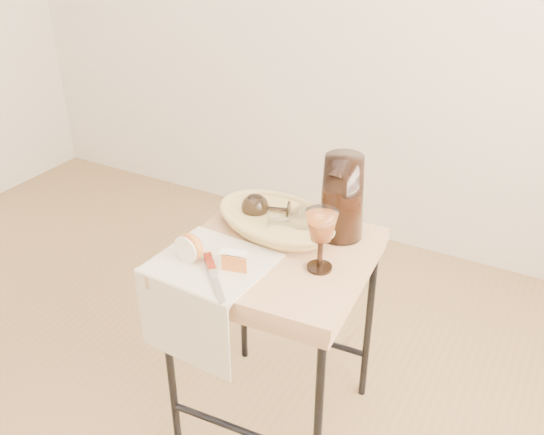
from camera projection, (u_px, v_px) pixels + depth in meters
The scene contains 10 objects.
side_table at pixel (275, 342), 1.88m from camera, with size 0.53×0.53×0.68m, color olive, non-canonical shape.
tea_towel at pixel (212, 263), 1.66m from camera, with size 0.31×0.28×0.01m, color beige.
bread_basket at pixel (276, 221), 1.82m from camera, with size 0.36×0.25×0.05m, color tan, non-canonical shape.
goblet_lying_a at pixel (269, 208), 1.83m from camera, with size 0.14×0.08×0.08m, color #382A20, non-canonical shape.
goblet_lying_b at pixel (289, 220), 1.76m from camera, with size 0.14×0.09×0.09m, color white, non-canonical shape.
pitcher at pixel (342, 197), 1.73m from camera, with size 0.17×0.25×0.30m, color black, non-canonical shape.
wine_goblet at pixel (321, 241), 1.59m from camera, with size 0.09×0.09×0.18m, color white, non-canonical shape.
apple_half at pixel (191, 247), 1.65m from camera, with size 0.09×0.05×0.08m, color red.
apple_wedge at pixel (233, 260), 1.62m from camera, with size 0.07×0.04×0.05m, color white.
table_knife at pixel (214, 275), 1.59m from camera, with size 0.22×0.02×0.02m, color silver, non-canonical shape.
Camera 1 is at (1.12, -0.79, 1.60)m, focal length 39.52 mm.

